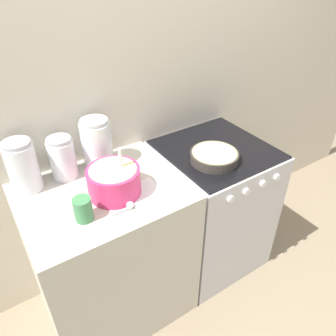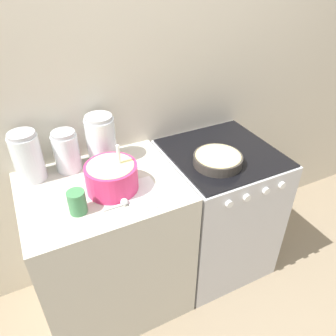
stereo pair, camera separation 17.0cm
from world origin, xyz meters
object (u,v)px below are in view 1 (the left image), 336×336
(mixing_bowl, at_px, (114,180))
(storage_jar_right, at_px, (97,146))
(tin_can, at_px, (83,209))
(storage_jar_middle, at_px, (63,160))
(stove, at_px, (211,206))
(baking_pan, at_px, (214,156))
(storage_jar_left, at_px, (24,169))

(mixing_bowl, bearing_deg, storage_jar_right, 82.39)
(tin_can, bearing_deg, storage_jar_right, 57.72)
(storage_jar_middle, bearing_deg, mixing_bowl, -60.65)
(stove, height_order, storage_jar_middle, storage_jar_middle)
(baking_pan, distance_m, tin_can, 0.79)
(storage_jar_middle, bearing_deg, stove, -14.83)
(mixing_bowl, height_order, tin_can, mixing_bowl)
(storage_jar_left, height_order, storage_jar_middle, storage_jar_left)
(stove, distance_m, mixing_bowl, 0.87)
(stove, bearing_deg, storage_jar_left, 167.81)
(mixing_bowl, bearing_deg, baking_pan, -4.40)
(mixing_bowl, height_order, storage_jar_right, storage_jar_right)
(stove, bearing_deg, baking_pan, -136.18)
(storage_jar_left, distance_m, tin_can, 0.40)
(mixing_bowl, relative_size, storage_jar_middle, 1.13)
(stove, height_order, mixing_bowl, mixing_bowl)
(mixing_bowl, relative_size, storage_jar_right, 0.93)
(baking_pan, bearing_deg, mixing_bowl, 175.60)
(storage_jar_left, relative_size, storage_jar_right, 0.97)
(mixing_bowl, bearing_deg, storage_jar_left, 141.53)
(storage_jar_middle, relative_size, tin_can, 2.00)
(baking_pan, bearing_deg, storage_jar_right, 150.01)
(storage_jar_left, xyz_separation_m, storage_jar_middle, (0.19, 0.00, -0.02))
(tin_can, bearing_deg, baking_pan, 3.35)
(baking_pan, distance_m, storage_jar_right, 0.64)
(storage_jar_right, bearing_deg, tin_can, -122.28)
(stove, xyz_separation_m, baking_pan, (-0.10, -0.10, 0.49))
(baking_pan, bearing_deg, storage_jar_middle, 156.77)
(baking_pan, height_order, tin_can, tin_can)
(storage_jar_left, bearing_deg, stove, -12.19)
(stove, relative_size, tin_can, 8.06)
(baking_pan, distance_m, storage_jar_middle, 0.81)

